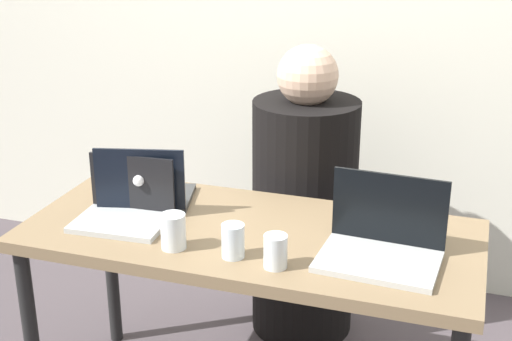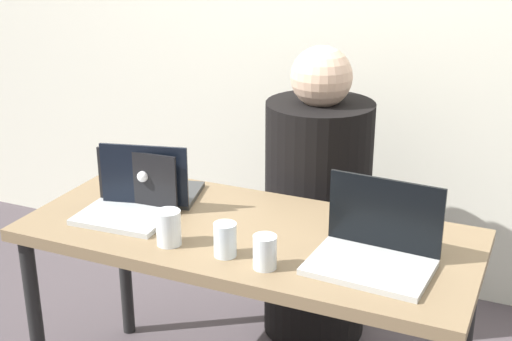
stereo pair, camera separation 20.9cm
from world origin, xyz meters
name	(u,v)px [view 1 (the left image)]	position (x,y,z in m)	size (l,w,h in m)	color
back_wall	(335,16)	(0.00, 1.18, 1.22)	(4.50, 0.10, 2.44)	silver
desk	(250,251)	(0.00, 0.00, 0.64)	(1.45, 0.64, 0.72)	#7D6648
person_at_center	(304,210)	(0.02, 0.61, 0.53)	(0.46, 0.46, 1.20)	black
laptop_back_left	(146,191)	(-0.41, 0.09, 0.76)	(0.35, 0.30, 0.23)	#353637
laptop_front_left	(125,208)	(-0.41, -0.06, 0.76)	(0.30, 0.24, 0.20)	#B3B8BA
laptop_front_right	(382,242)	(0.43, -0.06, 0.77)	(0.36, 0.28, 0.23)	#B6B8B6
water_glass_left	(173,233)	(-0.18, -0.19, 0.76)	(0.08, 0.08, 0.11)	white
water_glass_center	(233,243)	(0.01, -0.19, 0.76)	(0.07, 0.07, 0.10)	silver
water_glass_right	(275,253)	(0.15, -0.21, 0.76)	(0.07, 0.07, 0.10)	white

